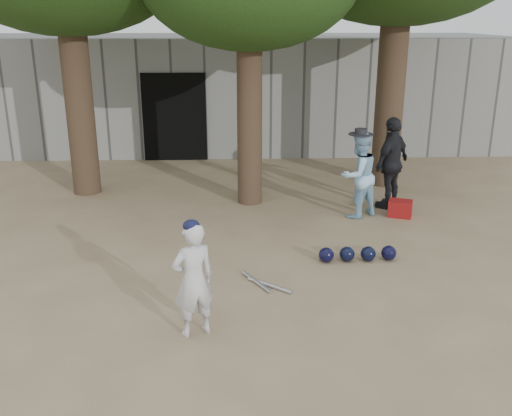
{
  "coord_description": "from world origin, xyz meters",
  "views": [
    {
      "loc": [
        0.31,
        -6.63,
        3.53
      ],
      "look_at": [
        0.6,
        1.0,
        0.95
      ],
      "focal_mm": 40.0,
      "sensor_mm": 36.0,
      "label": 1
    }
  ],
  "objects_px": {
    "red_bag": "(400,208)",
    "boy_player": "(193,280)",
    "spectator_dark": "(392,163)",
    "spectator_blue": "(358,175)"
  },
  "relations": [
    {
      "from": "spectator_dark",
      "to": "red_bag",
      "type": "relative_size",
      "value": 4.18
    },
    {
      "from": "red_bag",
      "to": "boy_player",
      "type": "bearing_deg",
      "value": -131.53
    },
    {
      "from": "boy_player",
      "to": "spectator_blue",
      "type": "distance_m",
      "value": 4.86
    },
    {
      "from": "spectator_dark",
      "to": "red_bag",
      "type": "height_order",
      "value": "spectator_dark"
    },
    {
      "from": "boy_player",
      "to": "spectator_blue",
      "type": "xyz_separation_m",
      "value": [
        2.73,
        4.03,
        0.1
      ]
    },
    {
      "from": "spectator_dark",
      "to": "red_bag",
      "type": "distance_m",
      "value": 0.92
    },
    {
      "from": "spectator_blue",
      "to": "red_bag",
      "type": "height_order",
      "value": "spectator_blue"
    },
    {
      "from": "red_bag",
      "to": "spectator_dark",
      "type": "bearing_deg",
      "value": 97.21
    },
    {
      "from": "spectator_blue",
      "to": "red_bag",
      "type": "relative_size",
      "value": 3.74
    },
    {
      "from": "spectator_blue",
      "to": "spectator_dark",
      "type": "relative_size",
      "value": 0.89
    }
  ]
}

